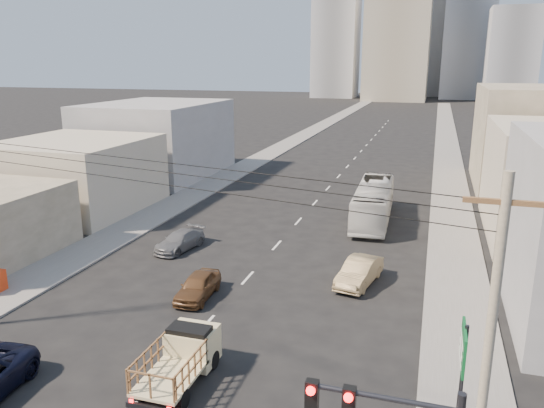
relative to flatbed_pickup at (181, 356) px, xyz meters
The scene contains 19 objects.
sidewalk_left 67.77m from the flatbed_pickup, 100.84° to the left, with size 3.50×180.00×0.12m, color slate.
sidewalk_right 67.43m from the flatbed_pickup, 80.82° to the left, with size 3.50×180.00×0.12m, color slate.
lane_dashes 49.58m from the flatbed_pickup, 91.14° to the left, with size 0.15×104.00×0.01m.
flatbed_pickup is the anchor object (origin of this frame).
city_bus 24.84m from the flatbed_pickup, 79.24° to the left, with size 2.58×11.02×3.07m, color silver.
sedan_brown 7.74m from the flatbed_pickup, 109.94° to the left, with size 1.56×3.87×1.32m, color brown.
sedan_tan 12.83m from the flatbed_pickup, 65.20° to the left, with size 1.54×4.41×1.45m, color #998159.
sedan_grey 15.51m from the flatbed_pickup, 116.93° to the left, with size 1.72×4.23×1.23m, color slate.
green_sign 10.69m from the flatbed_pickup, 10.83° to the right, with size 0.18×1.60×5.00m.
utility_pole 12.12m from the flatbed_pickup, 22.93° to the right, with size 1.80×0.24×10.00m.
overhead_wires 8.17m from the flatbed_pickup, 116.96° to the right, with size 23.01×5.02×0.72m.
bldg_right_far 44.96m from the flatbed_pickup, 64.88° to the left, with size 12.00×16.00×10.00m, color gray.
bldg_left_mid 28.73m from the flatbed_pickup, 134.20° to the left, with size 11.00×12.00×6.00m, color #BCB297.
bldg_left_far 41.14m from the flatbed_pickup, 119.96° to the left, with size 12.00×16.00×8.00m, color gray.
high_rise_tower 169.12m from the flatbed_pickup, 91.72° to the left, with size 20.00×20.00×60.00m, color tan.
midrise_ne 183.33m from the flatbed_pickup, 84.65° to the left, with size 16.00×16.00×40.00m, color gray.
midrise_nw 179.31m from the flatbed_pickup, 98.69° to the left, with size 15.00×15.00×34.00m, color gray.
midrise_back 197.73m from the flatbed_pickup, 88.54° to the left, with size 18.00×18.00×44.00m, color gray.
midrise_east 164.64m from the flatbed_pickup, 79.82° to the left, with size 14.00×14.00×28.00m, color gray.
Camera 1 is at (9.90, -13.23, 12.27)m, focal length 35.00 mm.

